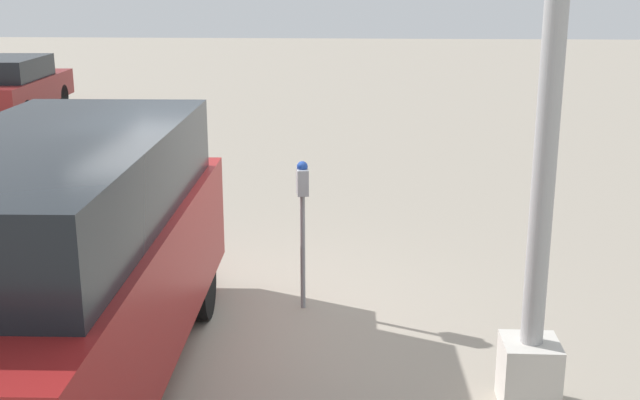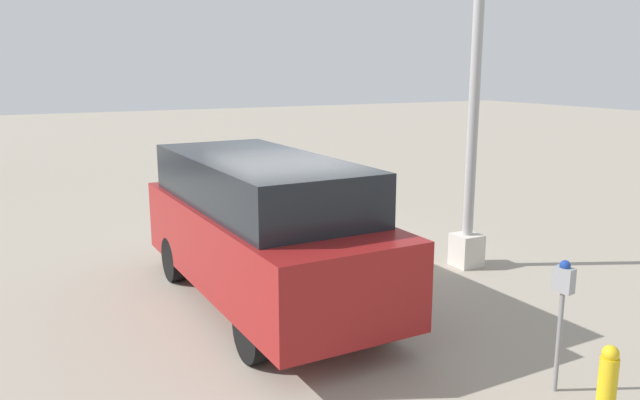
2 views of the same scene
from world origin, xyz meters
name	(u,v)px [view 2 (image 2 of 2)]	position (x,y,z in m)	size (l,w,h in m)	color
ground_plane	(295,261)	(0.00, 0.00, 0.00)	(80.00, 80.00, 0.00)	gray
parking_meter_near	(316,191)	(-0.35, 0.58, 1.14)	(0.22, 0.14, 1.54)	gray
parking_meter_far	(563,296)	(5.26, 0.57, 1.05)	(0.22, 0.14, 1.42)	gray
lamp_post	(471,164)	(1.52, 2.50, 1.76)	(0.44, 0.44, 5.22)	beige
parked_van	(262,225)	(1.54, -1.22, 1.14)	(5.19, 2.07, 2.10)	maroon
fire_hydrant	(608,380)	(5.80, 0.66, 0.36)	(0.18, 0.18, 0.71)	gold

